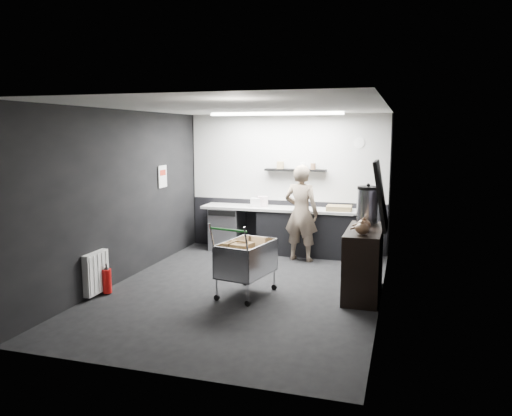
% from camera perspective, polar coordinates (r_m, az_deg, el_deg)
% --- Properties ---
extents(floor, '(5.50, 5.50, 0.00)m').
position_cam_1_polar(floor, '(7.61, -1.41, -9.31)').
color(floor, black).
rests_on(floor, ground).
extents(ceiling, '(5.50, 5.50, 0.00)m').
position_cam_1_polar(ceiling, '(7.25, -1.49, 11.43)').
color(ceiling, beige).
rests_on(ceiling, wall_back).
extents(wall_back, '(5.50, 0.00, 5.50)m').
position_cam_1_polar(wall_back, '(9.94, 3.52, 2.88)').
color(wall_back, black).
rests_on(wall_back, floor).
extents(wall_front, '(5.50, 0.00, 5.50)m').
position_cam_1_polar(wall_front, '(4.81, -11.77, -3.51)').
color(wall_front, black).
rests_on(wall_front, floor).
extents(wall_left, '(0.00, 5.50, 5.50)m').
position_cam_1_polar(wall_left, '(8.16, -14.92, 1.33)').
color(wall_left, black).
rests_on(wall_left, floor).
extents(wall_right, '(0.00, 5.50, 5.50)m').
position_cam_1_polar(wall_right, '(6.95, 14.40, 0.12)').
color(wall_right, black).
rests_on(wall_right, floor).
extents(kitchen_wall_panel, '(3.95, 0.02, 1.70)m').
position_cam_1_polar(kitchen_wall_panel, '(9.88, 3.52, 5.76)').
color(kitchen_wall_panel, beige).
rests_on(kitchen_wall_panel, wall_back).
extents(dado_panel, '(3.95, 0.02, 1.00)m').
position_cam_1_polar(dado_panel, '(10.04, 3.45, -1.96)').
color(dado_panel, black).
rests_on(dado_panel, wall_back).
extents(floating_shelf, '(1.20, 0.22, 0.04)m').
position_cam_1_polar(floating_shelf, '(9.75, 4.51, 4.35)').
color(floating_shelf, black).
rests_on(floating_shelf, wall_back).
extents(wall_clock, '(0.20, 0.03, 0.20)m').
position_cam_1_polar(wall_clock, '(9.64, 11.72, 7.30)').
color(wall_clock, white).
rests_on(wall_clock, wall_back).
extents(poster, '(0.02, 0.30, 0.40)m').
position_cam_1_polar(poster, '(9.25, -10.64, 3.56)').
color(poster, white).
rests_on(poster, wall_left).
extents(poster_red_band, '(0.02, 0.22, 0.10)m').
position_cam_1_polar(poster_red_band, '(9.24, -10.63, 3.99)').
color(poster_red_band, red).
rests_on(poster_red_band, poster).
extents(radiator, '(0.10, 0.50, 0.60)m').
position_cam_1_polar(radiator, '(7.58, -17.83, -7.06)').
color(radiator, white).
rests_on(radiator, wall_left).
extents(ceiling_strip, '(2.40, 0.20, 0.04)m').
position_cam_1_polar(ceiling_strip, '(9.02, 2.26, 10.70)').
color(ceiling_strip, white).
rests_on(ceiling_strip, ceiling).
extents(prep_counter, '(3.20, 0.61, 0.90)m').
position_cam_1_polar(prep_counter, '(9.72, 3.80, -2.57)').
color(prep_counter, black).
rests_on(prep_counter, floor).
extents(person, '(0.71, 0.52, 1.77)m').
position_cam_1_polar(person, '(9.15, 5.18, -0.58)').
color(person, '#B8AA92').
rests_on(person, floor).
extents(shopping_cart, '(0.76, 1.08, 1.07)m').
position_cam_1_polar(shopping_cart, '(7.23, -1.15, -6.07)').
color(shopping_cart, silver).
rests_on(shopping_cart, floor).
extents(sideboard, '(0.56, 1.31, 1.96)m').
position_cam_1_polar(sideboard, '(7.41, 12.33, -5.06)').
color(sideboard, black).
rests_on(sideboard, floor).
extents(fire_extinguisher, '(0.13, 0.13, 0.44)m').
position_cam_1_polar(fire_extinguisher, '(7.67, -16.68, -7.89)').
color(fire_extinguisher, red).
rests_on(fire_extinguisher, floor).
extents(cardboard_box, '(0.47, 0.36, 0.09)m').
position_cam_1_polar(cardboard_box, '(9.43, 9.47, -0.02)').
color(cardboard_box, '#967E50').
rests_on(cardboard_box, prep_counter).
extents(pink_tub, '(0.21, 0.21, 0.21)m').
position_cam_1_polar(pink_tub, '(9.77, 0.77, 0.74)').
color(pink_tub, silver).
rests_on(pink_tub, prep_counter).
extents(white_container, '(0.20, 0.16, 0.17)m').
position_cam_1_polar(white_container, '(9.75, 0.01, 0.64)').
color(white_container, white).
rests_on(white_container, prep_counter).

